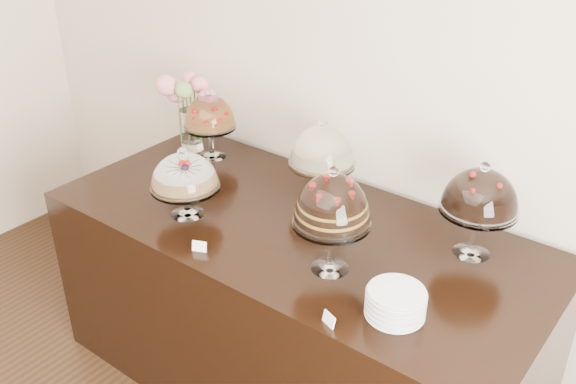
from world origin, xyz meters
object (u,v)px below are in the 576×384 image
Objects in this scene: cake_stand_cheesecake at (322,150)px; cake_stand_fruit_tart at (209,115)px; cake_stand_dark_choco at (481,195)px; plate_stack at (396,303)px; cake_stand_sugar_sponge at (184,175)px; flower_vase at (187,102)px; display_counter at (295,307)px; cake_stand_choco_layer at (332,204)px.

cake_stand_cheesecake reaches higher than cake_stand_fruit_tart.
cake_stand_dark_choco is 0.57m from plate_stack.
cake_stand_fruit_tart is at bearing 123.27° from cake_stand_sugar_sponge.
cake_stand_cheesecake is 0.92× the size of flower_vase.
cake_stand_cheesecake is 0.86m from flower_vase.
cake_stand_sugar_sponge is at bearing -156.90° from cake_stand_dark_choco.
plate_stack is (0.69, -0.53, -0.19)m from cake_stand_cheesecake.
cake_stand_dark_choco reaches higher than display_counter.
cake_stand_sugar_sponge is 0.76× the size of flower_vase.
cake_stand_choco_layer is 1.14× the size of cake_stand_cheesecake.
cake_stand_dark_choco reaches higher than cake_stand_sugar_sponge.
cake_stand_fruit_tart is (-1.06, 0.45, -0.05)m from cake_stand_choco_layer.
cake_stand_sugar_sponge is 0.80× the size of cake_stand_dark_choco.
flower_vase reaches higher than display_counter.
flower_vase is 1.66m from plate_stack.
flower_vase is at bearing 134.05° from cake_stand_sugar_sponge.
cake_stand_fruit_tart is at bearing -0.90° from flower_vase.
cake_stand_cheesecake is (-0.05, 0.26, 0.69)m from display_counter.
cake_stand_sugar_sponge is 0.83× the size of cake_stand_cheesecake.
flower_vase is (-0.86, 0.01, 0.02)m from cake_stand_cheesecake.
cake_stand_dark_choco is at bearing 23.10° from cake_stand_sugar_sponge.
cake_stand_dark_choco is 1.60m from flower_vase.
display_counter is 1.19m from flower_vase.
plate_stack is at bearing -19.47° from flower_vase.
display_counter is 6.85× the size of cake_stand_sugar_sponge.
plate_stack is (1.39, -0.55, -0.18)m from cake_stand_fruit_tart.
plate_stack is (0.34, -0.09, -0.23)m from cake_stand_choco_layer.
flower_vase reaches higher than plate_stack.
cake_stand_choco_layer reaches higher than display_counter.
cake_stand_choco_layer is 1.30m from flower_vase.
cake_stand_cheesecake is 0.96× the size of cake_stand_dark_choco.
cake_stand_fruit_tart is at bearing 158.63° from plate_stack.
cake_stand_sugar_sponge is 1.58× the size of plate_stack.
cake_stand_sugar_sponge is 0.74m from cake_stand_choco_layer.
cake_stand_choco_layer reaches higher than plate_stack.
cake_stand_choco_layer is (0.73, 0.04, 0.09)m from cake_stand_sugar_sponge.
cake_stand_cheesecake is at bearing 142.22° from plate_stack.
cake_stand_choco_layer is at bearing -20.47° from flower_vase.
cake_stand_cheesecake reaches higher than display_counter.
flower_vase is at bearing 179.10° from cake_stand_fruit_tart.
plate_stack is (1.55, -0.55, -0.21)m from flower_vase.
cake_stand_fruit_tart is (-0.71, 0.01, -0.01)m from cake_stand_cheesecake.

